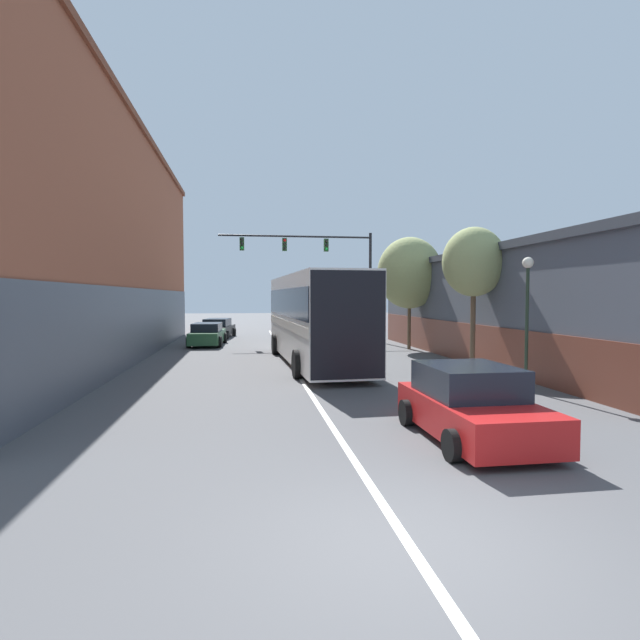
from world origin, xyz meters
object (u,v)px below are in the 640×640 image
object	(u,v)px
parked_car_left_near	(218,329)
street_tree_near	(474,262)
bus	(314,315)
street_lamp	(527,310)
hatchback_foreground	(471,405)
traffic_signal_gantry	(321,259)
parked_car_left_mid	(207,334)
street_tree_far	(410,273)

from	to	relation	value
parked_car_left_near	street_tree_near	distance (m)	20.11
parked_car_left_near	street_tree_near	bearing A→B (deg)	-139.73
street_tree_near	bus	bearing A→B (deg)	155.32
street_lamp	street_tree_near	bearing A→B (deg)	85.60
parked_car_left_near	hatchback_foreground	bearing A→B (deg)	-158.09
traffic_signal_gantry	bus	bearing A→B (deg)	-100.21
bus	parked_car_left_mid	bearing A→B (deg)	27.50
parked_car_left_near	parked_car_left_mid	xyz separation A→B (m)	(-0.30, -5.33, 0.00)
bus	parked_car_left_mid	world-z (taller)	bus
parked_car_left_mid	traffic_signal_gantry	bearing A→B (deg)	-72.35
parked_car_left_mid	street_lamp	bearing A→B (deg)	-142.67
hatchback_foreground	street_lamp	bearing A→B (deg)	-41.10
hatchback_foreground	traffic_signal_gantry	size ratio (longest dim) A/B	0.41
parked_car_left_near	street_lamp	size ratio (longest dim) A/B	1.17
bus	parked_car_left_near	size ratio (longest dim) A/B	2.55
traffic_signal_gantry	street_tree_far	distance (m)	6.89
street_tree_far	bus	bearing A→B (deg)	-139.86
street_tree_near	hatchback_foreground	bearing A→B (deg)	-115.49
parked_car_left_near	traffic_signal_gantry	world-z (taller)	traffic_signal_gantry
bus	street_lamp	distance (m)	8.93
street_lamp	street_tree_near	world-z (taller)	street_tree_near
parked_car_left_near	parked_car_left_mid	size ratio (longest dim) A/B	1.03
bus	street_lamp	bearing A→B (deg)	-144.52
parked_car_left_mid	street_tree_far	xyz separation A→B (m)	(10.93, -3.74, 3.47)
hatchback_foreground	street_tree_near	xyz separation A→B (m)	(4.21, 8.83, 3.48)
street_tree_near	street_tree_far	xyz separation A→B (m)	(-0.00, 7.63, -0.05)
hatchback_foreground	bus	bearing A→B (deg)	7.65
hatchback_foreground	street_tree_near	size ratio (longest dim) A/B	0.72
traffic_signal_gantry	street_tree_near	bearing A→B (deg)	-73.18
bus	parked_car_left_near	xyz separation A→B (m)	(-4.78, 14.00, -1.45)
hatchback_foreground	parked_car_left_mid	bearing A→B (deg)	17.91
street_tree_far	street_tree_near	bearing A→B (deg)	-89.98
hatchback_foreground	street_tree_far	distance (m)	17.33
traffic_signal_gantry	street_lamp	size ratio (longest dim) A/B	2.41
bus	street_tree_near	size ratio (longest dim) A/B	2.18
hatchback_foreground	street_lamp	xyz separation A→B (m)	(3.88, 4.52, 1.76)
hatchback_foreground	parked_car_left_near	world-z (taller)	hatchback_foreground
bus	street_lamp	xyz separation A→B (m)	(5.53, -7.00, 0.35)
parked_car_left_near	parked_car_left_mid	world-z (taller)	parked_car_left_near
bus	parked_car_left_mid	distance (m)	10.15
hatchback_foreground	street_tree_far	xyz separation A→B (m)	(4.21, 16.46, 3.42)
hatchback_foreground	street_tree_far	bearing A→B (deg)	-14.83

